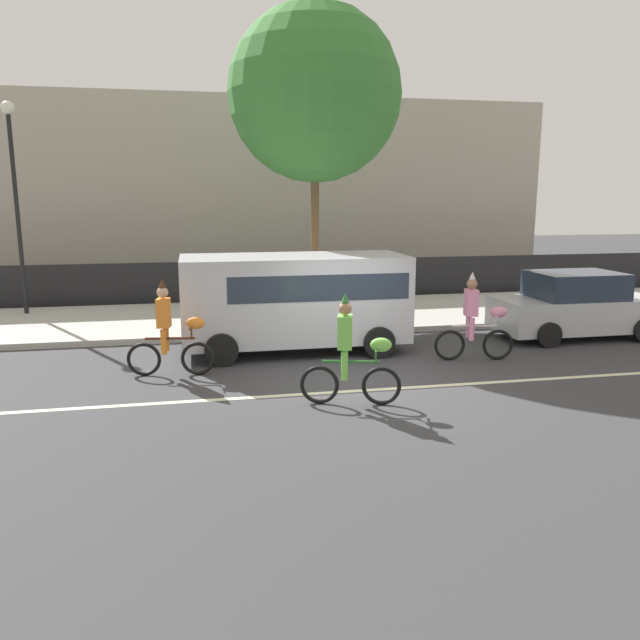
{
  "coord_description": "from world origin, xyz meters",
  "views": [
    {
      "loc": [
        -3.05,
        -11.02,
        3.5
      ],
      "look_at": [
        -0.58,
        1.2,
        1.0
      ],
      "focal_mm": 35.0,
      "sensor_mm": 36.0,
      "label": 1
    }
  ],
  "objects_px": {
    "parade_cyclist_orange": "(171,334)",
    "parked_van_silver": "(298,295)",
    "parade_cyclist_pink": "(476,322)",
    "street_lamp_post": "(14,177)",
    "parked_car_silver": "(576,306)",
    "parade_cyclist_lime": "(351,356)"
  },
  "relations": [
    {
      "from": "parade_cyclist_lime",
      "to": "street_lamp_post",
      "type": "relative_size",
      "value": 0.33
    },
    {
      "from": "parade_cyclist_orange",
      "to": "parked_van_silver",
      "type": "distance_m",
      "value": 3.18
    },
    {
      "from": "parked_van_silver",
      "to": "parked_car_silver",
      "type": "xyz_separation_m",
      "value": [
        7.05,
        0.01,
        -0.5
      ]
    },
    {
      "from": "parade_cyclist_orange",
      "to": "street_lamp_post",
      "type": "distance_m",
      "value": 8.65
    },
    {
      "from": "parade_cyclist_orange",
      "to": "parade_cyclist_pink",
      "type": "xyz_separation_m",
      "value": [
        6.36,
        -0.09,
        0.0
      ]
    },
    {
      "from": "parade_cyclist_orange",
      "to": "parade_cyclist_pink",
      "type": "distance_m",
      "value": 6.36
    },
    {
      "from": "parade_cyclist_lime",
      "to": "parked_van_silver",
      "type": "height_order",
      "value": "parked_van_silver"
    },
    {
      "from": "parade_cyclist_lime",
      "to": "parked_car_silver",
      "type": "height_order",
      "value": "parade_cyclist_lime"
    },
    {
      "from": "parade_cyclist_lime",
      "to": "street_lamp_post",
      "type": "height_order",
      "value": "street_lamp_post"
    },
    {
      "from": "parade_cyclist_orange",
      "to": "parked_car_silver",
      "type": "bearing_deg",
      "value": 8.74
    },
    {
      "from": "parade_cyclist_orange",
      "to": "parade_cyclist_lime",
      "type": "xyz_separation_m",
      "value": [
        3.04,
        -2.39,
        0.0
      ]
    },
    {
      "from": "parade_cyclist_orange",
      "to": "parade_cyclist_lime",
      "type": "relative_size",
      "value": 1.0
    },
    {
      "from": "parked_van_silver",
      "to": "parked_car_silver",
      "type": "height_order",
      "value": "parked_van_silver"
    },
    {
      "from": "parade_cyclist_lime",
      "to": "parked_van_silver",
      "type": "bearing_deg",
      "value": 94.0
    },
    {
      "from": "parked_car_silver",
      "to": "street_lamp_post",
      "type": "distance_m",
      "value": 15.42
    },
    {
      "from": "parade_cyclist_orange",
      "to": "parade_cyclist_lime",
      "type": "bearing_deg",
      "value": -38.21
    },
    {
      "from": "parade_cyclist_pink",
      "to": "street_lamp_post",
      "type": "relative_size",
      "value": 0.33
    },
    {
      "from": "parade_cyclist_orange",
      "to": "street_lamp_post",
      "type": "relative_size",
      "value": 0.33
    },
    {
      "from": "parade_cyclist_orange",
      "to": "parked_car_silver",
      "type": "xyz_separation_m",
      "value": [
        9.82,
        1.51,
        -0.06
      ]
    },
    {
      "from": "parade_cyclist_orange",
      "to": "parked_van_silver",
      "type": "xyz_separation_m",
      "value": [
        2.77,
        1.5,
        0.44
      ]
    },
    {
      "from": "parade_cyclist_orange",
      "to": "parked_van_silver",
      "type": "bearing_deg",
      "value": 28.39
    },
    {
      "from": "parade_cyclist_lime",
      "to": "parked_van_silver",
      "type": "xyz_separation_m",
      "value": [
        -0.27,
        3.89,
        0.44
      ]
    }
  ]
}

